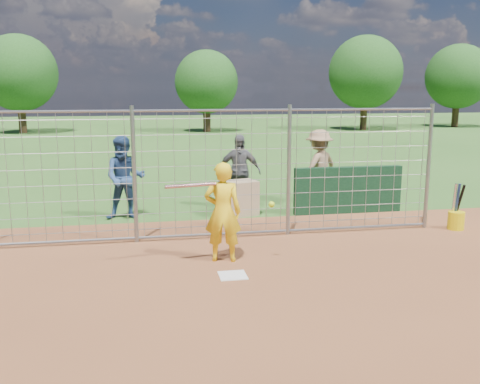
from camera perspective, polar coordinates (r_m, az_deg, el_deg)
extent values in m
plane|color=#2D591E|center=(8.71, -1.01, -8.52)|extent=(100.00, 100.00, 0.00)
plane|color=brown|center=(6.02, 3.89, -17.92)|extent=(18.00, 18.00, 0.00)
cube|color=silver|center=(8.52, -0.78, -8.90)|extent=(0.43, 0.43, 0.02)
cube|color=#11381E|center=(12.84, 11.44, 0.21)|extent=(2.60, 0.20, 1.10)
imported|color=yellow|center=(9.02, -1.85, -2.16)|extent=(0.70, 0.53, 1.71)
imported|color=navy|center=(12.19, -12.17, 1.46)|extent=(0.98, 0.80, 1.88)
imported|color=#57585C|center=(13.05, -0.12, 2.20)|extent=(1.14, 0.67, 1.82)
imported|color=#9C7655|center=(13.74, 8.39, 2.68)|extent=(1.40, 1.22, 1.88)
cube|color=tan|center=(12.41, -0.12, -0.65)|extent=(0.92, 0.75, 0.80)
cylinder|color=silver|center=(8.66, -5.27, 0.72)|extent=(0.86, 0.24, 0.06)
sphere|color=#C9F319|center=(8.93, 3.39, -1.33)|extent=(0.10, 0.10, 0.10)
cylinder|color=yellow|center=(12.05, 22.05, -2.84)|extent=(0.34, 0.34, 0.38)
cylinder|color=silver|center=(11.99, 21.84, -1.13)|extent=(0.08, 0.16, 0.85)
cylinder|color=navy|center=(12.03, 22.13, -1.12)|extent=(0.07, 0.15, 0.85)
cylinder|color=black|center=(12.06, 22.33, -1.11)|extent=(0.08, 0.31, 0.83)
cylinder|color=gray|center=(10.23, -11.21, 1.75)|extent=(0.08, 0.08, 2.60)
cylinder|color=gray|center=(10.61, 5.22, 2.24)|extent=(0.08, 0.08, 2.60)
cylinder|color=gray|center=(11.77, 19.45, 2.53)|extent=(0.08, 0.08, 2.60)
cylinder|color=gray|center=(10.19, -2.91, 8.70)|extent=(9.00, 0.05, 0.05)
cylinder|color=gray|center=(10.57, -2.78, -4.52)|extent=(9.00, 0.05, 0.05)
cube|color=gray|center=(10.32, -2.84, 1.75)|extent=(9.00, 0.02, 2.50)
cylinder|color=#3F2B19|center=(37.92, -22.24, 7.75)|extent=(0.50, 0.50, 2.52)
sphere|color=#26561E|center=(37.89, -22.53, 11.65)|extent=(4.90, 4.90, 4.90)
cylinder|color=#3F2B19|center=(36.40, -3.56, 8.15)|extent=(0.50, 0.50, 2.16)
sphere|color=#26561E|center=(36.36, -3.60, 11.65)|extent=(4.20, 4.20, 4.20)
cylinder|color=#3F2B19|center=(38.79, 13.06, 8.39)|extent=(0.50, 0.50, 2.59)
sphere|color=#26561E|center=(38.77, 13.24, 12.32)|extent=(5.04, 5.04, 5.04)
cylinder|color=#3F2B19|center=(43.85, 22.01, 8.06)|extent=(0.50, 0.50, 2.45)
sphere|color=#26561E|center=(43.83, 22.25, 11.34)|extent=(4.76, 4.76, 4.76)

